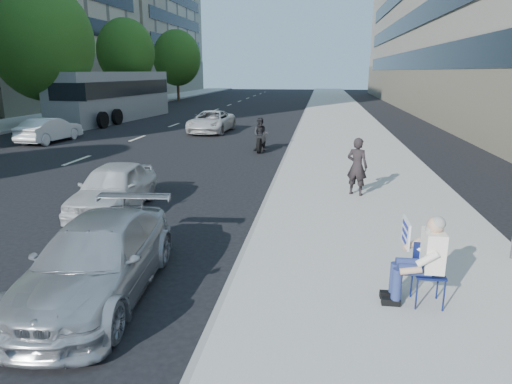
% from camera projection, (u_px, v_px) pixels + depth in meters
% --- Properties ---
extents(ground, '(160.00, 160.00, 0.00)m').
position_uv_depth(ground, '(175.00, 245.00, 9.07)').
color(ground, black).
rests_on(ground, ground).
extents(near_sidewalk, '(5.00, 120.00, 0.15)m').
position_uv_depth(near_sidewalk, '(341.00, 127.00, 27.65)').
color(near_sidewalk, '#ADABA2').
rests_on(near_sidewalk, ground).
extents(far_sidewalk, '(4.50, 120.00, 0.15)m').
position_uv_depth(far_sidewalk, '(26.00, 122.00, 30.45)').
color(far_sidewalk, '#ADABA2').
rests_on(far_sidewalk, ground).
extents(tree_far_c, '(6.00, 6.00, 8.47)m').
position_uv_depth(tree_far_c, '(42.00, 42.00, 26.86)').
color(tree_far_c, '#382616').
rests_on(tree_far_c, ground).
extents(tree_far_d, '(4.80, 4.80, 7.65)m').
position_uv_depth(tree_far_d, '(126.00, 52.00, 38.37)').
color(tree_far_d, '#382616').
rests_on(tree_far_d, ground).
extents(tree_far_e, '(5.40, 5.40, 7.89)m').
position_uv_depth(tree_far_e, '(177.00, 58.00, 51.80)').
color(tree_far_e, '#382616').
rests_on(tree_far_e, ground).
extents(seated_protester, '(0.83, 1.11, 1.31)m').
position_uv_depth(seated_protester, '(422.00, 255.00, 6.32)').
color(seated_protester, navy).
rests_on(seated_protester, near_sidewalk).
extents(pedestrian_woman, '(0.66, 0.57, 1.53)m').
position_uv_depth(pedestrian_woman, '(357.00, 166.00, 11.98)').
color(pedestrian_woman, black).
rests_on(pedestrian_woman, near_sidewalk).
extents(parked_sedan, '(1.93, 4.09, 1.15)m').
position_uv_depth(parked_sedan, '(97.00, 260.00, 6.90)').
color(parked_sedan, '#A7A9AE').
rests_on(parked_sedan, ground).
extents(white_sedan_near, '(1.64, 3.54, 1.17)m').
position_uv_depth(white_sedan_near, '(114.00, 188.00, 11.13)').
color(white_sedan_near, silver).
rests_on(white_sedan_near, ground).
extents(white_sedan_mid, '(1.59, 3.69, 1.18)m').
position_uv_depth(white_sedan_mid, '(50.00, 130.00, 22.02)').
color(white_sedan_mid, silver).
rests_on(white_sedan_mid, ground).
extents(white_sedan_far, '(2.16, 4.36, 1.19)m').
position_uv_depth(white_sedan_far, '(211.00, 122.00, 25.55)').
color(white_sedan_far, silver).
rests_on(white_sedan_far, ground).
extents(motorcycle, '(0.71, 2.04, 1.42)m').
position_uv_depth(motorcycle, '(261.00, 136.00, 19.57)').
color(motorcycle, black).
rests_on(motorcycle, ground).
extents(bus, '(3.70, 12.26, 3.30)m').
position_uv_depth(bus, '(115.00, 97.00, 31.54)').
color(bus, gray).
rests_on(bus, ground).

